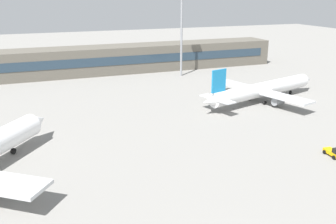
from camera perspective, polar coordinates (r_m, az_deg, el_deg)
name	(u,v)px	position (r m, az deg, el deg)	size (l,w,h in m)	color
ground_plane	(140,129)	(77.89, -4.22, -2.59)	(400.00, 400.00, 0.00)	gray
terminal_building	(90,61)	(131.55, -11.68, 7.53)	(133.73, 12.13, 9.00)	#5B564C
airplane_mid	(263,89)	(99.61, 14.09, 3.31)	(40.14, 28.55, 10.13)	silver
baggage_tug_yellow	(334,152)	(70.80, 23.67, -5.56)	(2.04, 3.70, 1.75)	#F2B20C
floodlight_tower_west	(181,29)	(124.77, 2.04, 12.31)	(3.20, 0.80, 26.34)	gray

